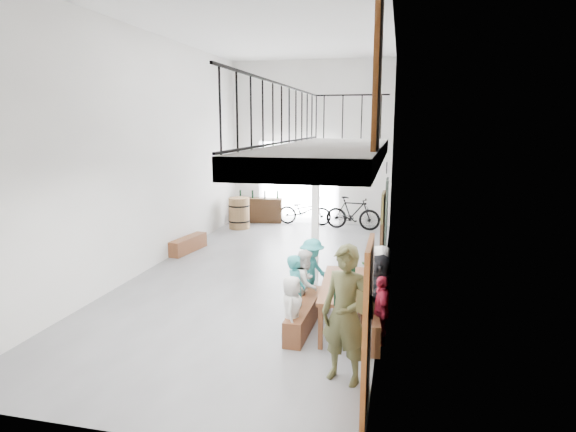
% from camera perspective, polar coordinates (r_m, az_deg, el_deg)
% --- Properties ---
extents(floor, '(12.00, 12.00, 0.00)m').
position_cam_1_polar(floor, '(11.26, -3.02, -6.80)').
color(floor, '#5F5F61').
rests_on(floor, ground).
extents(room_walls, '(12.00, 12.00, 12.00)m').
position_cam_1_polar(room_walls, '(10.72, -3.21, 11.60)').
color(room_walls, white).
rests_on(room_walls, ground).
extents(gateway_portal, '(2.80, 0.08, 2.80)m').
position_cam_1_polar(gateway_portal, '(16.71, 1.24, 3.99)').
color(gateway_portal, white).
rests_on(gateway_portal, ground).
extents(right_wall_decor, '(0.07, 8.28, 5.07)m').
position_cam_1_polar(right_wall_decor, '(8.60, 10.87, -0.58)').
color(right_wall_decor, brown).
rests_on(right_wall_decor, ground).
extents(balcony, '(1.52, 5.62, 4.00)m').
position_cam_1_polar(balcony, '(7.25, 5.06, 7.20)').
color(balcony, white).
rests_on(balcony, ground).
extents(tasting_table, '(0.93, 2.01, 0.79)m').
position_cam_1_polar(tasting_table, '(8.22, 6.87, -8.50)').
color(tasting_table, brown).
rests_on(tasting_table, ground).
extents(bench_inner, '(0.36, 1.86, 0.42)m').
position_cam_1_polar(bench_inner, '(8.40, 2.01, -11.59)').
color(bench_inner, brown).
rests_on(bench_inner, ground).
extents(bench_wall, '(0.53, 2.17, 0.49)m').
position_cam_1_polar(bench_wall, '(8.40, 9.40, -11.47)').
color(bench_wall, brown).
rests_on(bench_wall, ground).
extents(tableware, '(0.52, 1.36, 0.35)m').
position_cam_1_polar(tableware, '(8.19, 7.38, -6.94)').
color(tableware, black).
rests_on(tableware, tasting_table).
extents(side_bench, '(0.52, 1.46, 0.40)m').
position_cam_1_polar(side_bench, '(13.32, -11.75, -3.30)').
color(side_bench, brown).
rests_on(side_bench, ground).
extents(oak_barrel, '(0.70, 0.70, 1.02)m').
position_cam_1_polar(oak_barrel, '(15.91, -5.81, 0.34)').
color(oak_barrel, olive).
rests_on(oak_barrel, ground).
extents(serving_counter, '(1.65, 0.67, 0.85)m').
position_cam_1_polar(serving_counter, '(16.90, -3.46, 0.70)').
color(serving_counter, '#3B2415').
rests_on(serving_counter, ground).
extents(counter_bottles, '(1.35, 0.26, 0.28)m').
position_cam_1_polar(counter_bottles, '(16.81, -3.48, 2.59)').
color(counter_bottles, black).
rests_on(counter_bottles, serving_counter).
extents(guest_left_a, '(0.38, 0.55, 1.09)m').
position_cam_1_polar(guest_left_a, '(7.72, 0.45, -11.00)').
color(guest_left_a, silver).
rests_on(guest_left_a, ground).
extents(guest_left_b, '(0.42, 0.54, 1.30)m').
position_cam_1_polar(guest_left_b, '(8.13, 0.92, -9.05)').
color(guest_left_b, teal).
rests_on(guest_left_b, ground).
extents(guest_left_c, '(0.53, 0.65, 1.24)m').
position_cam_1_polar(guest_left_c, '(8.67, 2.10, -8.00)').
color(guest_left_c, silver).
rests_on(guest_left_c, ground).
extents(guest_left_d, '(0.77, 0.95, 1.29)m').
position_cam_1_polar(guest_left_d, '(9.26, 2.83, -6.59)').
color(guest_left_d, teal).
rests_on(guest_left_d, ground).
extents(guest_right_a, '(0.36, 0.68, 1.11)m').
position_cam_1_polar(guest_right_a, '(7.80, 11.00, -10.89)').
color(guest_right_a, '#AF1E37').
rests_on(guest_right_a, ground).
extents(guest_right_b, '(0.43, 1.22, 1.30)m').
position_cam_1_polar(guest_right_b, '(8.32, 10.77, -8.78)').
color(guest_right_b, black).
rests_on(guest_right_b, ground).
extents(guest_right_c, '(0.51, 0.68, 1.28)m').
position_cam_1_polar(guest_right_c, '(8.95, 10.90, -7.42)').
color(guest_right_c, silver).
rests_on(guest_right_c, ground).
extents(host_standing, '(0.80, 0.66, 1.89)m').
position_cam_1_polar(host_standing, '(6.53, 6.86, -11.53)').
color(host_standing, '#484929').
rests_on(host_standing, ground).
extents(potted_plant, '(0.49, 0.44, 0.48)m').
position_cam_1_polar(potted_plant, '(11.10, 9.76, -5.91)').
color(potted_plant, '#1F4C19').
rests_on(potted_plant, ground).
extents(bicycle_near, '(1.84, 0.66, 0.96)m').
position_cam_1_polar(bicycle_near, '(16.44, 1.99, 0.62)').
color(bicycle_near, black).
rests_on(bicycle_near, ground).
extents(bicycle_far, '(1.84, 0.71, 1.08)m').
position_cam_1_polar(bicycle_far, '(15.80, 7.69, 0.33)').
color(bicycle_far, black).
rests_on(bicycle_far, ground).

